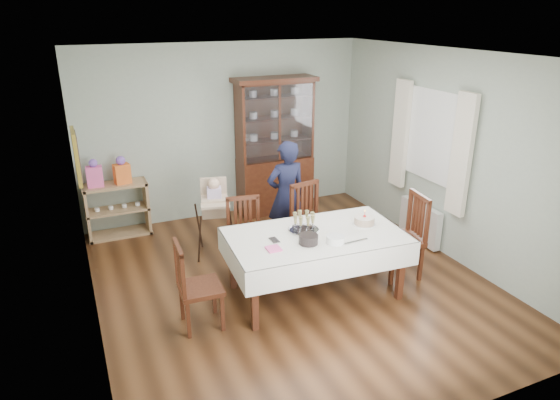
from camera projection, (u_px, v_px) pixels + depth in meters
floor at (291, 282)px, 6.15m from camera, size 5.00×5.00×0.00m
room_shell at (274, 137)px, 5.99m from camera, size 5.00×5.00×5.00m
dining_table at (315, 264)px, 5.77m from camera, size 2.07×1.28×0.76m
china_cabinet at (275, 144)px, 7.96m from camera, size 1.30×0.48×2.18m
sideboard at (118, 210)px, 7.29m from camera, size 0.90×0.38×0.80m
picture_frame at (76, 156)px, 5.40m from camera, size 0.04×0.48×0.58m
window at (433, 136)px, 6.68m from camera, size 0.04×1.02×1.22m
curtain_left at (461, 155)px, 6.17m from camera, size 0.07×0.30×1.55m
curtain_right at (400, 134)px, 7.23m from camera, size 0.07×0.30×1.55m
radiator at (420, 222)px, 7.11m from camera, size 0.10×0.80×0.55m
chair_far_left at (246, 253)px, 6.23m from camera, size 0.51×0.51×0.98m
chair_far_right at (312, 238)px, 6.59m from camera, size 0.54×0.54×1.04m
chair_end_left at (199, 301)px, 5.21m from camera, size 0.45×0.45×0.96m
chair_end_right at (401, 252)px, 6.21m from camera, size 0.54×0.54×1.06m
woman at (286, 196)px, 6.78m from camera, size 0.57×0.38×1.54m
high_chair at (216, 224)px, 6.76m from camera, size 0.57×0.57×1.07m
champagne_tray at (304, 226)px, 5.70m from camera, size 0.36×0.36×0.22m
birthday_cake at (364, 221)px, 5.87m from camera, size 0.27×0.27×0.19m
plate_stack_dark at (308, 239)px, 5.40m from camera, size 0.27×0.27×0.10m
plate_stack_white at (335, 240)px, 5.41m from camera, size 0.26×0.26×0.09m
napkin_stack at (273, 249)px, 5.28m from camera, size 0.15×0.15×0.02m
cutlery at (271, 241)px, 5.47m from camera, size 0.11×0.16×0.01m
cake_knife at (356, 241)px, 5.46m from camera, size 0.30×0.04×0.01m
gift_bag_pink at (95, 175)px, 6.97m from camera, size 0.23×0.15×0.40m
gift_bag_orange at (122, 171)px, 7.11m from camera, size 0.24×0.19×0.40m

